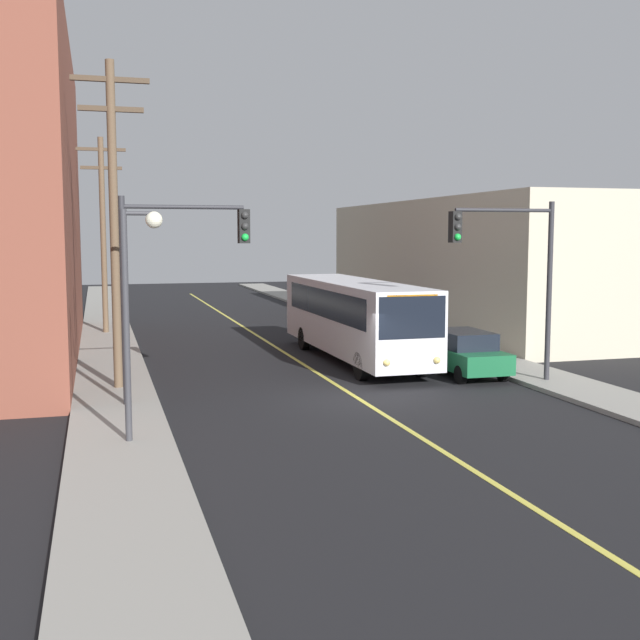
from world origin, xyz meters
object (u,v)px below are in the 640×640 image
object	(u,v)px
parked_car_blue	(339,314)
fire_hydrant	(474,346)
parked_car_green	(463,352)
traffic_signal_left_corner	(178,261)
utility_pole_mid	(103,226)
city_bus	(354,316)
traffic_signal_right_corner	(509,258)
street_lamp_left	(135,291)
parked_car_silver	(393,331)
utility_pole_near	(114,211)

from	to	relation	value
parked_car_blue	fire_hydrant	bearing A→B (deg)	-79.00
fire_hydrant	parked_car_green	bearing A→B (deg)	-123.81
parked_car_green	traffic_signal_left_corner	xyz separation A→B (m)	(-10.33, -2.39, 3.46)
fire_hydrant	utility_pole_mid	bearing A→B (deg)	138.53
city_bus	parked_car_green	xyz separation A→B (m)	(2.72, -4.27, -0.98)
traffic_signal_right_corner	fire_hydrant	bearing A→B (deg)	74.42
parked_car_green	parked_car_blue	xyz separation A→B (m)	(-0.25, 14.13, 0.00)
traffic_signal_right_corner	city_bus	bearing A→B (deg)	116.12
city_bus	parked_car_green	distance (m)	5.16
traffic_signal_left_corner	fire_hydrant	world-z (taller)	traffic_signal_left_corner
street_lamp_left	fire_hydrant	size ratio (longest dim) A/B	6.55
traffic_signal_right_corner	street_lamp_left	bearing A→B (deg)	-160.63
street_lamp_left	parked_car_green	bearing A→B (deg)	29.25
traffic_signal_left_corner	traffic_signal_right_corner	bearing A→B (deg)	0.64
traffic_signal_right_corner	fire_hydrant	size ratio (longest dim) A/B	7.14
parked_car_silver	traffic_signal_left_corner	distance (m)	13.86
traffic_signal_right_corner	traffic_signal_left_corner	bearing A→B (deg)	-179.36
parked_car_blue	fire_hydrant	world-z (taller)	parked_car_blue
parked_car_silver	utility_pole_near	xyz separation A→B (m)	(-11.83, -6.06, 4.96)
utility_pole_mid	traffic_signal_left_corner	distance (m)	17.94
parked_car_green	fire_hydrant	bearing A→B (deg)	56.19
parked_car_blue	utility_pole_near	size ratio (longest dim) A/B	0.43
city_bus	traffic_signal_right_corner	xyz separation A→B (m)	(3.21, -6.55, 2.49)
fire_hydrant	parked_car_blue	bearing A→B (deg)	101.00
traffic_signal_right_corner	street_lamp_left	size ratio (longest dim) A/B	1.09
parked_car_blue	traffic_signal_right_corner	xyz separation A→B (m)	(0.75, -16.41, 3.46)
traffic_signal_right_corner	parked_car_green	bearing A→B (deg)	102.26
utility_pole_near	utility_pole_mid	xyz separation A→B (m)	(-0.21, 15.06, -0.31)
parked_car_green	street_lamp_left	distance (m)	13.77
traffic_signal_left_corner	fire_hydrant	distance (m)	13.86
parked_car_green	traffic_signal_right_corner	size ratio (longest dim) A/B	0.73
parked_car_blue	parked_car_silver	bearing A→B (deg)	-89.56
parked_car_blue	street_lamp_left	distance (m)	23.86
utility_pole_mid	street_lamp_left	xyz separation A→B (m)	(0.48, -21.98, -1.75)
parked_car_silver	traffic_signal_left_corner	size ratio (longest dim) A/B	0.74
parked_car_green	traffic_signal_left_corner	size ratio (longest dim) A/B	0.73
parked_car_silver	utility_pole_mid	world-z (taller)	utility_pole_mid
parked_car_blue	fire_hydrant	xyz separation A→B (m)	(2.19, -11.24, -0.26)
parked_car_blue	traffic_signal_left_corner	size ratio (longest dim) A/B	0.74
parked_car_green	utility_pole_mid	size ratio (longest dim) A/B	0.45
parked_car_blue	traffic_signal_right_corner	size ratio (longest dim) A/B	0.74
parked_car_blue	street_lamp_left	world-z (taller)	street_lamp_left
parked_car_silver	street_lamp_left	size ratio (longest dim) A/B	0.80
street_lamp_left	traffic_signal_left_corner	bearing A→B (deg)	71.29
parked_car_green	fire_hydrant	world-z (taller)	parked_car_green
parked_car_silver	parked_car_blue	bearing A→B (deg)	90.44
utility_pole_mid	traffic_signal_left_corner	bearing A→B (deg)	-83.90
city_bus	parked_car_green	bearing A→B (deg)	-57.55
parked_car_silver	street_lamp_left	xyz separation A→B (m)	(-11.55, -12.97, 2.90)
utility_pole_mid	parked_car_green	bearing A→B (deg)	-51.56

